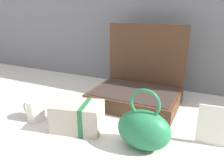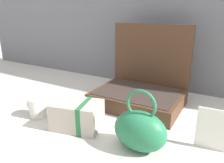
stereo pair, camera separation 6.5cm
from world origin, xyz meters
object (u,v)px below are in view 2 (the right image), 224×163
at_px(teal_pouch_handbag, 140,130).
at_px(info_card_left, 214,130).
at_px(cream_toiletry_bag, 78,115).
at_px(coffee_mug, 38,107).
at_px(open_suitcase, 141,88).

xyz_separation_m(teal_pouch_handbag, info_card_left, (0.23, 0.13, 0.00)).
bearing_deg(info_card_left, cream_toiletry_bag, -170.53).
bearing_deg(teal_pouch_handbag, coffee_mug, -179.68).
bearing_deg(cream_toiletry_bag, teal_pouch_handbag, -2.22).
bearing_deg(cream_toiletry_bag, info_card_left, 13.15).
xyz_separation_m(cream_toiletry_bag, info_card_left, (0.53, 0.12, 0.02)).
distance_m(open_suitcase, info_card_left, 0.48).
xyz_separation_m(teal_pouch_handbag, cream_toiletry_bag, (-0.29, 0.01, -0.02)).
xyz_separation_m(open_suitcase, info_card_left, (0.39, -0.26, -0.01)).
bearing_deg(coffee_mug, open_suitcase, 47.80).
height_order(teal_pouch_handbag, cream_toiletry_bag, teal_pouch_handbag).
xyz_separation_m(open_suitcase, coffee_mug, (-0.36, -0.40, -0.04)).
relative_size(open_suitcase, info_card_left, 2.81).
bearing_deg(cream_toiletry_bag, coffee_mug, -176.49).
relative_size(teal_pouch_handbag, coffee_mug, 1.97).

